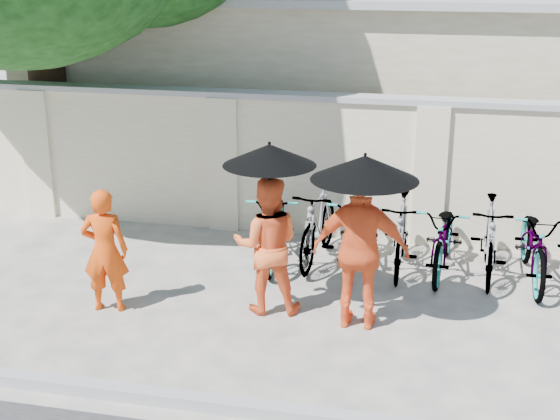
# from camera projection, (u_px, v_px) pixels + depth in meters

# --- Properties ---
(ground) EXTENTS (80.00, 80.00, 0.00)m
(ground) POSITION_uv_depth(u_px,v_px,m) (233.00, 324.00, 8.76)
(ground) COLOR beige
(kerb) EXTENTS (40.00, 0.16, 0.12)m
(kerb) POSITION_uv_depth(u_px,v_px,m) (182.00, 400.00, 7.17)
(kerb) COLOR #999999
(kerb) RESTS_ON ground
(compound_wall) EXTENTS (20.00, 0.30, 2.00)m
(compound_wall) POSITION_uv_depth(u_px,v_px,m) (360.00, 170.00, 11.20)
(compound_wall) COLOR silver
(compound_wall) RESTS_ON ground
(building_behind) EXTENTS (14.00, 6.00, 3.20)m
(building_behind) POSITION_uv_depth(u_px,v_px,m) (441.00, 89.00, 14.33)
(building_behind) COLOR beige
(building_behind) RESTS_ON ground
(monk_left) EXTENTS (0.59, 0.44, 1.47)m
(monk_left) POSITION_uv_depth(u_px,v_px,m) (105.00, 250.00, 8.91)
(monk_left) COLOR #EF490C
(monk_left) RESTS_ON ground
(monk_center) EXTENTS (0.89, 0.75, 1.62)m
(monk_center) POSITION_uv_depth(u_px,v_px,m) (267.00, 245.00, 8.87)
(monk_center) COLOR orange
(monk_center) RESTS_ON ground
(parasol_center) EXTENTS (1.03, 1.03, 1.09)m
(parasol_center) POSITION_uv_depth(u_px,v_px,m) (269.00, 155.00, 8.45)
(parasol_center) COLOR black
(parasol_center) RESTS_ON ground
(monk_right) EXTENTS (1.05, 0.44, 1.79)m
(monk_right) POSITION_uv_depth(u_px,v_px,m) (361.00, 251.00, 8.46)
(monk_right) COLOR orange
(monk_right) RESTS_ON ground
(parasol_right) EXTENTS (1.14, 1.14, 0.97)m
(parasol_right) POSITION_uv_depth(u_px,v_px,m) (365.00, 168.00, 8.08)
(parasol_right) COLOR black
(parasol_right) RESTS_ON ground
(bike_0) EXTENTS (0.90, 1.98, 1.01)m
(bike_0) POSITION_uv_depth(u_px,v_px,m) (276.00, 225.00, 10.44)
(bike_0) COLOR #8D8CA1
(bike_0) RESTS_ON ground
(bike_1) EXTENTS (0.64, 1.81, 1.07)m
(bike_1) POSITION_uv_depth(u_px,v_px,m) (318.00, 224.00, 10.40)
(bike_1) COLOR #8D8CA1
(bike_1) RESTS_ON ground
(bike_2) EXTENTS (0.73, 1.96, 1.02)m
(bike_2) POSITION_uv_depth(u_px,v_px,m) (359.00, 230.00, 10.25)
(bike_2) COLOR #8D8CA1
(bike_2) RESTS_ON ground
(bike_3) EXTENTS (0.48, 1.68, 1.01)m
(bike_3) POSITION_uv_depth(u_px,v_px,m) (401.00, 234.00, 10.09)
(bike_3) COLOR #8D8CA1
(bike_3) RESTS_ON ground
(bike_4) EXTENTS (0.79, 1.89, 0.97)m
(bike_4) POSITION_uv_depth(u_px,v_px,m) (445.00, 237.00, 10.06)
(bike_4) COLOR #8D8CA1
(bike_4) RESTS_ON ground
(bike_5) EXTENTS (0.50, 1.72, 1.03)m
(bike_5) POSITION_uv_depth(u_px,v_px,m) (489.00, 239.00, 9.89)
(bike_5) COLOR #8D8CA1
(bike_5) RESTS_ON ground
(bike_6) EXTENTS (0.76, 1.94, 1.00)m
(bike_6) POSITION_uv_depth(u_px,v_px,m) (535.00, 244.00, 9.78)
(bike_6) COLOR #8D8CA1
(bike_6) RESTS_ON ground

